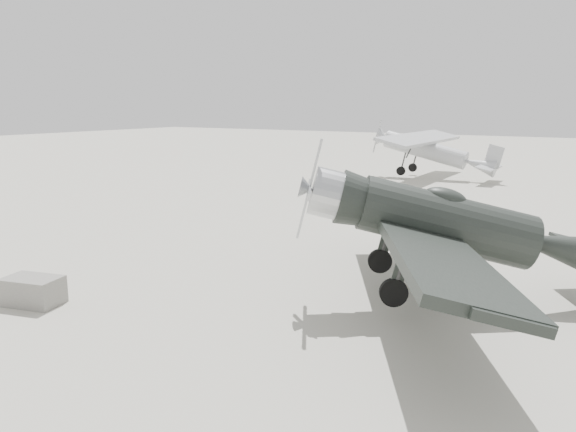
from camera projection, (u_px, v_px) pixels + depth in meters
name	position (u px, v px, depth m)	size (l,w,h in m)	color
ground	(328.00, 271.00, 17.42)	(160.00, 160.00, 0.00)	#9C9A8B
lowwing_monoplane	(462.00, 227.00, 14.07)	(9.43, 11.39, 3.87)	black
highwing_monoplane	(430.00, 147.00, 38.46)	(8.71, 12.17, 3.49)	#AEB0B4
equipment_block	(33.00, 291.00, 14.44)	(1.44, 0.90, 0.72)	slate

